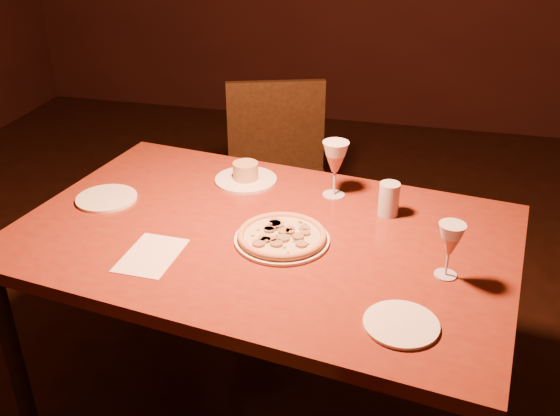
# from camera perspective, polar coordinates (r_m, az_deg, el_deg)

# --- Properties ---
(dining_table) EXTENTS (1.67, 1.20, 0.83)m
(dining_table) POSITION_cam_1_polar(r_m,az_deg,el_deg) (2.00, -1.55, -3.95)
(dining_table) COLOR maroon
(dining_table) RESTS_ON floor
(chair_far) EXTENTS (0.59, 0.59, 0.97)m
(chair_far) POSITION_cam_1_polar(r_m,az_deg,el_deg) (2.98, -0.14, 2.93)
(chair_far) COLOR black
(chair_far) RESTS_ON floor
(pizza_plate) EXTENTS (0.29, 0.29, 0.03)m
(pizza_plate) POSITION_cam_1_polar(r_m,az_deg,el_deg) (1.90, 0.18, -2.60)
(pizza_plate) COLOR white
(pizza_plate) RESTS_ON dining_table
(ramekin_saucer) EXTENTS (0.23, 0.23, 0.07)m
(ramekin_saucer) POSITION_cam_1_polar(r_m,az_deg,el_deg) (2.28, -3.15, 3.01)
(ramekin_saucer) COLOR white
(ramekin_saucer) RESTS_ON dining_table
(wine_glass_far) EXTENTS (0.09, 0.09, 0.20)m
(wine_glass_far) POSITION_cam_1_polar(r_m,az_deg,el_deg) (2.15, 5.03, 3.54)
(wine_glass_far) COLOR #B8644C
(wine_glass_far) RESTS_ON dining_table
(wine_glass_right) EXTENTS (0.07, 0.07, 0.16)m
(wine_glass_right) POSITION_cam_1_polar(r_m,az_deg,el_deg) (1.77, 15.19, -3.76)
(wine_glass_right) COLOR #B8644C
(wine_glass_right) RESTS_ON dining_table
(water_tumbler) EXTENTS (0.07, 0.07, 0.11)m
(water_tumbler) POSITION_cam_1_polar(r_m,az_deg,el_deg) (2.07, 9.92, 0.80)
(water_tumbler) COLOR silver
(water_tumbler) RESTS_ON dining_table
(side_plate_left) EXTENTS (0.21, 0.21, 0.01)m
(side_plate_left) POSITION_cam_1_polar(r_m,az_deg,el_deg) (2.23, -15.57, 0.85)
(side_plate_left) COLOR white
(side_plate_left) RESTS_ON dining_table
(side_plate_near) EXTENTS (0.19, 0.19, 0.01)m
(side_plate_near) POSITION_cam_1_polar(r_m,az_deg,el_deg) (1.60, 11.01, -10.39)
(side_plate_near) COLOR white
(side_plate_near) RESTS_ON dining_table
(menu_card) EXTENTS (0.16, 0.23, 0.00)m
(menu_card) POSITION_cam_1_polar(r_m,az_deg,el_deg) (1.88, -11.69, -4.25)
(menu_card) COLOR white
(menu_card) RESTS_ON dining_table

